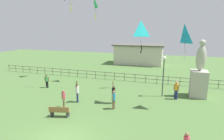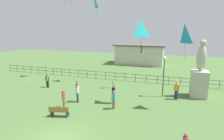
{
  "view_description": "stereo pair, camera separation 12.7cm",
  "coord_description": "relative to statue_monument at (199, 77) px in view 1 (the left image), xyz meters",
  "views": [
    {
      "loc": [
        5.82,
        -8.11,
        6.41
      ],
      "look_at": [
        1.23,
        6.38,
        3.05
      ],
      "focal_mm": 29.81,
      "sensor_mm": 36.0,
      "label": 1
    },
    {
      "loc": [
        5.94,
        -8.07,
        6.41
      ],
      "look_at": [
        1.23,
        6.38,
        3.05
      ],
      "focal_mm": 29.81,
      "sensor_mm": 36.0,
      "label": 2
    }
  ],
  "objects": [
    {
      "name": "statue_monument",
      "position": [
        0.0,
        0.0,
        0.0
      ],
      "size": [
        1.47,
        1.47,
        5.48
      ],
      "color": "#B2AD9E",
      "rests_on": "ground_plane"
    },
    {
      "name": "lamppost",
      "position": [
        -3.25,
        -0.97,
        0.99
      ],
      "size": [
        0.36,
        0.36,
        3.95
      ],
      "color": "#38383D",
      "rests_on": "ground_plane"
    },
    {
      "name": "park_bench",
      "position": [
        -10.28,
        -7.78,
        -1.46
      ],
      "size": [
        1.55,
        0.75,
        0.85
      ],
      "color": "olive",
      "rests_on": "ground_plane"
    },
    {
      "name": "person_0",
      "position": [
        -15.61,
        -2.03,
        -1.04
      ],
      "size": [
        0.45,
        0.28,
        1.52
      ],
      "color": "black",
      "rests_on": "ground_plane"
    },
    {
      "name": "person_1",
      "position": [
        -6.88,
        -5.2,
        -1.03
      ],
      "size": [
        0.29,
        0.45,
        1.55
      ],
      "color": "brown",
      "rests_on": "ground_plane"
    },
    {
      "name": "person_2",
      "position": [
        -10.9,
        -6.19,
        -1.04
      ],
      "size": [
        0.29,
        0.44,
        1.54
      ],
      "color": "brown",
      "rests_on": "ground_plane"
    },
    {
      "name": "person_4",
      "position": [
        -2.0,
        -1.37,
        -0.92
      ],
      "size": [
        0.5,
        0.32,
        1.74
      ],
      "color": "navy",
      "rests_on": "ground_plane"
    },
    {
      "name": "person_5",
      "position": [
        -10.39,
        -4.77,
        -0.9
      ],
      "size": [
        0.35,
        0.52,
        2.03
      ],
      "color": "navy",
      "rests_on": "ground_plane"
    },
    {
      "name": "person_6",
      "position": [
        -7.23,
        -4.07,
        -0.95
      ],
      "size": [
        0.38,
        0.47,
        1.94
      ],
      "color": "black",
      "rests_on": "ground_plane"
    },
    {
      "name": "kite_0",
      "position": [
        -11.45,
        1.7,
        7.44
      ],
      "size": [
        0.8,
        0.82,
        2.65
      ],
      "color": "#1EB759"
    },
    {
      "name": "kite_1",
      "position": [
        -1.88,
        -3.65,
        4.06
      ],
      "size": [
        0.89,
        0.84,
        2.7
      ],
      "color": "#198CD1"
    },
    {
      "name": "kite_6",
      "position": [
        -5.23,
        -2.88,
        4.36
      ],
      "size": [
        1.16,
        1.36,
        2.55
      ],
      "color": "#19B2B2"
    },
    {
      "name": "waterfront_railing",
      "position": [
        -8.83,
        3.36,
        -1.3
      ],
      "size": [
        36.06,
        0.06,
        0.95
      ],
      "color": "#4C4742",
      "rests_on": "ground_plane"
    },
    {
      "name": "pavilion_building",
      "position": [
        -8.36,
        15.36,
        -0.07
      ],
      "size": [
        9.11,
        4.54,
        3.65
      ],
      "color": "beige",
      "rests_on": "ground_plane"
    }
  ]
}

